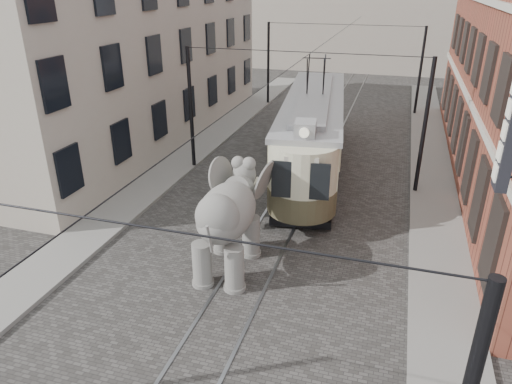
% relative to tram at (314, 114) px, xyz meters
% --- Properties ---
extents(ground, '(120.00, 120.00, 0.00)m').
position_rel_tram_xyz_m(ground, '(-0.10, -7.90, -2.74)').
color(ground, '#43403E').
extents(tram_rails, '(1.54, 80.00, 0.02)m').
position_rel_tram_xyz_m(tram_rails, '(-0.10, -7.90, -2.73)').
color(tram_rails, slate).
rests_on(tram_rails, ground).
extents(sidewalk_right, '(2.00, 60.00, 0.15)m').
position_rel_tram_xyz_m(sidewalk_right, '(5.90, -7.90, -2.67)').
color(sidewalk_right, slate).
rests_on(sidewalk_right, ground).
extents(sidewalk_left, '(2.00, 60.00, 0.15)m').
position_rel_tram_xyz_m(sidewalk_left, '(-6.60, -7.90, -2.67)').
color(sidewalk_left, slate).
rests_on(sidewalk_left, ground).
extents(stucco_building, '(7.00, 24.00, 10.00)m').
position_rel_tram_xyz_m(stucco_building, '(-11.10, 2.10, 2.26)').
color(stucco_building, gray).
rests_on(stucco_building, ground).
extents(catenary, '(11.00, 30.20, 6.00)m').
position_rel_tram_xyz_m(catenary, '(-0.30, -2.90, 0.26)').
color(catenary, black).
rests_on(catenary, ground).
extents(tram, '(4.56, 14.08, 5.49)m').
position_rel_tram_xyz_m(tram, '(0.00, 0.00, 0.00)').
color(tram, beige).
rests_on(tram, ground).
extents(elephant, '(3.23, 5.48, 3.26)m').
position_rel_tram_xyz_m(elephant, '(-0.87, -10.08, -1.11)').
color(elephant, slate).
rests_on(elephant, ground).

